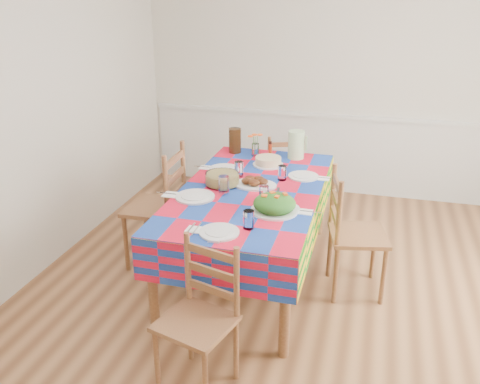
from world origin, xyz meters
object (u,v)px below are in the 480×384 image
at_px(meat_platter, 254,182).
at_px(tea_pitcher, 235,141).
at_px(chair_far, 283,175).
at_px(chair_right, 352,234).
at_px(green_pitcher, 296,145).
at_px(dining_table, 251,198).
at_px(chair_near, 200,319).
at_px(chair_left, 160,208).

relative_size(meat_platter, tea_pitcher, 1.52).
bearing_deg(chair_far, chair_right, 100.28).
height_order(green_pitcher, tea_pitcher, green_pitcher).
relative_size(dining_table, green_pitcher, 7.86).
bearing_deg(meat_platter, chair_near, -89.89).
bearing_deg(meat_platter, dining_table, -98.67).
bearing_deg(chair_right, green_pitcher, 22.55).
height_order(chair_near, chair_far, chair_near).
relative_size(green_pitcher, chair_far, 0.29).
xyz_separation_m(green_pitcher, tea_pitcher, (-0.59, 0.01, -0.01)).
bearing_deg(meat_platter, chair_right, -4.99).
bearing_deg(chair_near, dining_table, 106.30).
bearing_deg(chair_right, chair_left, 77.02).
distance_m(dining_table, meat_platter, 0.13).
height_order(dining_table, green_pitcher, green_pitcher).
distance_m(chair_far, chair_left, 1.51).
relative_size(dining_table, chair_right, 2.02).
relative_size(chair_far, chair_right, 0.89).
relative_size(green_pitcher, tea_pitcher, 1.09).
bearing_deg(green_pitcher, tea_pitcher, 178.60).
bearing_deg(green_pitcher, chair_far, 113.79).
height_order(tea_pitcher, chair_right, tea_pitcher).
xyz_separation_m(meat_platter, green_pitcher, (0.20, 0.77, 0.10)).
distance_m(meat_platter, chair_far, 1.27).
distance_m(tea_pitcher, chair_far, 0.74).
relative_size(green_pitcher, chair_near, 0.28).
distance_m(chair_near, chair_right, 1.49).
relative_size(meat_platter, chair_right, 0.36).
bearing_deg(chair_left, chair_far, 145.95).
distance_m(meat_platter, chair_near, 1.38).
bearing_deg(chair_far, chair_near, 68.68).
bearing_deg(chair_left, chair_right, 88.13).
height_order(meat_platter, green_pitcher, green_pitcher).
distance_m(chair_left, chair_right, 1.60).
xyz_separation_m(dining_table, chair_near, (0.01, -1.27, -0.25)).
xyz_separation_m(chair_near, chair_left, (-0.81, 1.27, 0.07)).
xyz_separation_m(green_pitcher, chair_near, (-0.20, -2.11, -0.46)).
bearing_deg(chair_left, tea_pitcher, 152.07).
relative_size(chair_far, chair_left, 0.84).
bearing_deg(dining_table, chair_right, -0.72).
bearing_deg(chair_near, chair_left, 138.26).
relative_size(chair_near, chair_right, 0.92).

